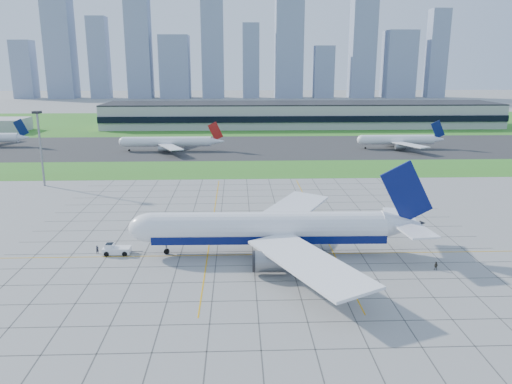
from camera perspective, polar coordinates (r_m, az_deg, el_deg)
ground at (r=112.80m, az=-0.39°, el=-6.81°), size 1400.00×1400.00×0.00m
grass_median at (r=199.34m, az=-1.19°, el=2.62°), size 700.00×35.00×0.04m
asphalt_taxiway at (r=253.41m, az=-1.40°, el=5.17°), size 700.00×75.00×0.04m
grass_far at (r=362.40m, az=-1.64°, el=7.98°), size 700.00×145.00×0.04m
apron_markings at (r=123.20m, az=-0.35°, el=-4.93°), size 120.00×130.00×0.03m
terminal at (r=339.32m, az=5.24°, el=8.82°), size 260.00×43.00×15.80m
light_mast at (r=184.39m, az=-23.49°, el=5.56°), size 2.50×2.50×25.60m
city_skyline at (r=625.36m, az=-2.76°, el=16.11°), size 523.00×32.40×160.00m
airliner at (r=109.87m, az=1.72°, el=-4.22°), size 66.61×67.50×20.97m
pushback_tug at (r=115.23m, az=-15.76°, el=-6.34°), size 8.73×3.15×2.42m
crew_near at (r=116.52m, az=-17.67°, el=-6.30°), size 0.82×0.84×1.95m
crew_far at (r=109.20m, az=19.88°, el=-7.96°), size 1.08×1.09×1.78m
distant_jet_1 at (r=244.84m, az=-9.95°, el=5.69°), size 47.78×42.66×14.08m
distant_jet_2 at (r=257.55m, az=15.98°, el=5.77°), size 41.32×42.66×14.08m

